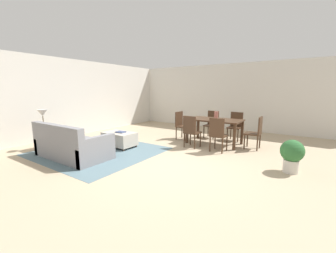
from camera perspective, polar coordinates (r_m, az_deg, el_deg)
The scene contains 18 objects.
ground_plane at distance 4.89m, azimuth -0.28°, elevation -9.67°, with size 10.80×10.80×0.00m, color tan.
wall_back at distance 9.19m, azimuth 17.63°, elevation 7.63°, with size 9.00×0.12×2.70m, color silver.
wall_left at distance 8.30m, azimuth -25.00°, elevation 6.98°, with size 0.12×11.00×2.70m, color silver.
area_rug at distance 6.03m, azimuth -18.14°, elevation -6.35°, with size 3.00×2.80×0.01m, color slate.
couch at distance 5.68m, azimuth -24.59°, elevation -4.81°, with size 1.92×0.96×0.86m.
ottoman_table at distance 6.28m, azimuth -12.95°, elevation -3.21°, with size 0.92×0.60×0.43m.
side_table at distance 6.73m, azimuth -30.39°, elevation -1.54°, with size 0.40×0.40×0.59m.
table_lamp at distance 6.66m, azimuth -30.79°, elevation 2.99°, with size 0.26×0.26×0.53m.
dining_table at distance 6.57m, azimuth 12.48°, elevation 1.13°, with size 1.59×0.90×0.76m.
dining_chair_near_left at distance 6.01m, azimuth 6.25°, elevation -0.90°, with size 0.42×0.42×0.92m.
dining_chair_near_right at distance 5.71m, azimuth 13.29°, elevation -1.68°, with size 0.41×0.41×0.92m.
dining_chair_far_left at distance 7.45m, azimuth 11.77°, elevation 1.04°, with size 0.41×0.41×0.92m.
dining_chair_far_right at distance 7.23m, azimuth 17.78°, elevation 0.51°, with size 0.41×0.41×0.92m.
dining_chair_head_east at distance 6.31m, azimuth 22.70°, elevation -1.11°, with size 0.40×0.40×0.92m.
dining_chair_head_west at distance 7.07m, azimuth 3.61°, elevation 0.76°, with size 0.43×0.43×0.92m.
vase_centerpiece at distance 6.57m, azimuth 12.87°, elevation 2.96°, with size 0.12×0.12×0.23m, color #B26659.
book_on_ottoman at distance 6.20m, azimuth -12.69°, elevation -1.45°, with size 0.26×0.20×0.03m, color #3F4C72.
potted_plant at distance 4.88m, azimuth 30.48°, elevation -6.38°, with size 0.44×0.44×0.67m.
Camera 1 is at (2.59, -3.82, 1.64)m, focal length 22.56 mm.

